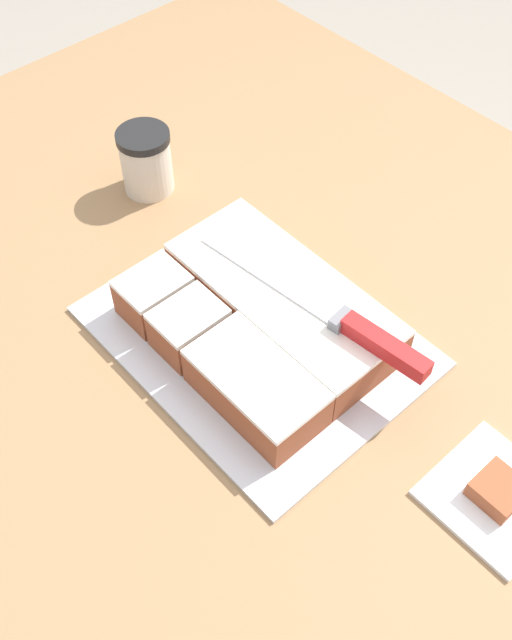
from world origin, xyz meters
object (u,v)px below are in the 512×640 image
Objects in this scene: knife at (353,327)px; brownie at (498,490)px; cake_board at (256,336)px; coffee_cup at (146,161)px; cake at (258,320)px.

brownie is at bearing 170.96° from knife.
cake_board is 7.80× the size of brownie.
coffee_cup reaches higher than cake_board.
coffee_cup is at bearing -8.53° from knife.
brownie is (0.34, 0.04, -0.02)m from cake.
coffee_cup is (-0.33, 0.07, 0.01)m from cake.
coffee_cup is 0.66m from brownie.
cake_board is at bearing -172.28° from brownie.
knife is 3.43× the size of coffee_cup.
knife is at bearing 28.25° from cake_board.
coffee_cup is (-0.43, 0.02, -0.02)m from knife.
cake is at bearing 32.79° from cake_board.
cake_board is at bearing 21.86° from knife.
knife is (0.11, 0.06, 0.07)m from cake_board.
coffee_cup is at bearing 167.27° from cake_board.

